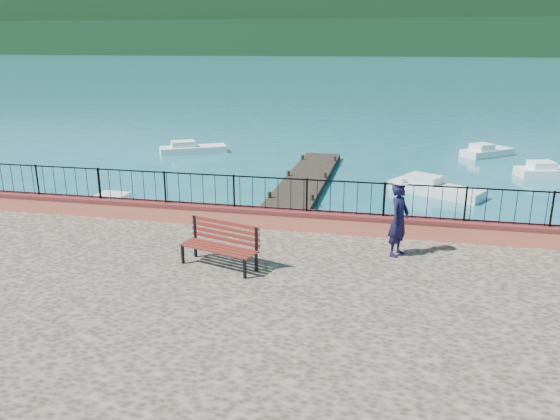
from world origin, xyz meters
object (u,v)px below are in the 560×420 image
at_px(person, 399,220).
at_px(boat_0, 124,204).
at_px(park_bench, 220,254).
at_px(boat_5, 487,149).
at_px(boat_2, 551,169).
at_px(boat_1, 436,186).
at_px(boat_3, 193,147).

xyz_separation_m(person, boat_0, (-10.55, 5.30, -1.76)).
xyz_separation_m(park_bench, boat_5, (9.43, 22.21, -1.13)).
bearing_deg(boat_5, boat_2, -103.56).
relative_size(park_bench, person, 1.09).
distance_m(park_bench, boat_5, 24.15).
height_order(boat_0, boat_5, same).
bearing_deg(person, park_bench, 135.65).
bearing_deg(person, boat_5, 9.52).
distance_m(park_bench, boat_0, 9.50).
xyz_separation_m(person, boat_1, (1.68, 10.90, -1.76)).
bearing_deg(boat_3, boat_0, -110.52).
height_order(person, boat_3, person).
xyz_separation_m(park_bench, boat_3, (-8.10, 19.36, -1.13)).
bearing_deg(boat_3, boat_5, -19.66).
relative_size(boat_0, boat_5, 1.05).
bearing_deg(park_bench, boat_5, 84.26).
bearing_deg(boat_2, boat_0, -164.04).
bearing_deg(boat_1, park_bench, -86.03).
distance_m(person, boat_3, 21.62).
distance_m(boat_0, boat_5, 21.86).
xyz_separation_m(park_bench, boat_0, (-6.30, 7.02, -1.13)).
bearing_deg(boat_0, boat_1, 25.05).
relative_size(boat_3, boat_5, 1.23).
height_order(boat_0, boat_2, same).
relative_size(person, boat_1, 0.47).
xyz_separation_m(park_bench, person, (4.26, 1.72, 0.64)).
bearing_deg(park_bench, boat_2, 73.04).
distance_m(boat_2, boat_5, 5.40).
distance_m(boat_2, boat_3, 20.02).
bearing_deg(boat_2, boat_3, 160.50).
bearing_deg(boat_2, boat_5, 102.42).
distance_m(park_bench, boat_2, 21.03).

